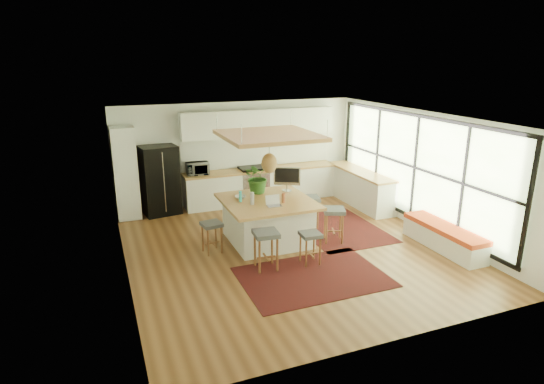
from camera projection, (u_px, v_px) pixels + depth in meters
name	position (u px, v px, depth m)	size (l,w,h in m)	color
floor	(290.00, 248.00, 9.49)	(7.00, 7.00, 0.00)	brown
ceiling	(291.00, 118.00, 8.71)	(7.00, 7.00, 0.00)	white
wall_back	(238.00, 152.00, 12.22)	(6.50, 6.50, 0.00)	white
wall_front	(397.00, 254.00, 5.98)	(6.50, 6.50, 0.00)	white
wall_left	(121.00, 204.00, 7.96)	(7.00, 7.00, 0.00)	white
wall_right	(422.00, 171.00, 10.24)	(7.00, 7.00, 0.00)	white
window_wall	(421.00, 169.00, 10.22)	(0.10, 6.20, 2.60)	black
pantry	(126.00, 173.00, 10.96)	(0.55, 0.60, 2.25)	white
back_counter_base	(262.00, 186.00, 12.39)	(4.20, 0.60, 0.88)	white
back_counter_top	(261.00, 170.00, 12.26)	(4.24, 0.64, 0.05)	#AA753C
backsplash	(258.00, 151.00, 12.39)	(4.20, 0.02, 0.80)	white
upper_cabinets	(259.00, 123.00, 12.02)	(4.20, 0.34, 0.70)	white
range	(253.00, 185.00, 12.28)	(0.76, 0.62, 1.00)	#A5A5AA
right_counter_base	(360.00, 188.00, 12.17)	(0.60, 2.50, 0.88)	white
right_counter_top	(361.00, 172.00, 12.04)	(0.64, 2.54, 0.05)	#AA753C
window_bench	(444.00, 237.00, 9.38)	(0.52, 2.00, 0.50)	white
ceiling_panel	(269.00, 149.00, 9.15)	(1.86, 1.86, 0.80)	#AA753C
rug_near	(313.00, 277.00, 8.23)	(2.60, 1.80, 0.01)	black
rug_right	(336.00, 227.00, 10.59)	(1.80, 2.60, 0.01)	black
fridge	(160.00, 178.00, 11.31)	(0.86, 0.68, 1.74)	black
island	(267.00, 221.00, 9.70)	(1.85, 1.85, 0.93)	#AA753C
stool_near_left	(266.00, 251.00, 8.46)	(0.44, 0.44, 0.75)	#484B4F
stool_near_right	(310.00, 246.00, 8.68)	(0.37, 0.37, 0.63)	#484B4F
stool_right_front	(334.00, 226.00, 9.73)	(0.44, 0.44, 0.74)	#484B4F
stool_right_back	(309.00, 212.00, 10.57)	(0.43, 0.43, 0.73)	#484B4F
stool_left_side	(212.00, 236.00, 9.18)	(0.38, 0.38, 0.64)	#484B4F
laptop	(274.00, 200.00, 9.15)	(0.30, 0.32, 0.22)	#A5A5AA
monitor	(287.00, 180.00, 10.14)	(0.60, 0.22, 0.56)	#A5A5AA
microwave	(198.00, 167.00, 11.60)	(0.56, 0.31, 0.38)	#A5A5AA
island_plant	(258.00, 180.00, 10.02)	(0.66, 0.74, 0.57)	#1E4C19
island_bowl	(240.00, 197.00, 9.68)	(0.23, 0.23, 0.06)	white
island_bottle_0	(241.00, 197.00, 9.44)	(0.07, 0.07, 0.19)	#34CCD0
island_bottle_1	(252.00, 200.00, 9.27)	(0.07, 0.07, 0.19)	silver
island_bottle_2	(284.00, 198.00, 9.36)	(0.07, 0.07, 0.19)	#984F32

